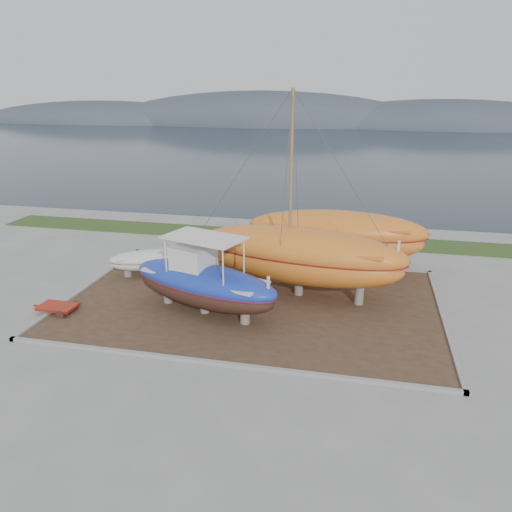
% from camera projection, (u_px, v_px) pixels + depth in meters
% --- Properties ---
extents(ground, '(140.00, 140.00, 0.00)m').
position_uv_depth(ground, '(232.00, 340.00, 21.34)').
color(ground, gray).
rests_on(ground, ground).
extents(dirt_patch, '(18.00, 12.00, 0.06)m').
position_uv_depth(dirt_patch, '(253.00, 301.00, 25.02)').
color(dirt_patch, '#422D1E').
rests_on(dirt_patch, ground).
extents(curb_frame, '(18.60, 12.60, 0.15)m').
position_uv_depth(curb_frame, '(253.00, 301.00, 25.01)').
color(curb_frame, gray).
rests_on(curb_frame, ground).
extents(grass_strip, '(44.00, 3.00, 0.08)m').
position_uv_depth(grass_strip, '(288.00, 237.00, 35.64)').
color(grass_strip, '#284219').
rests_on(grass_strip, ground).
extents(sea, '(260.00, 100.00, 0.04)m').
position_uv_depth(sea, '(338.00, 148.00, 85.99)').
color(sea, '#17242F').
rests_on(sea, ground).
extents(mountain_ridge, '(200.00, 36.00, 20.00)m').
position_uv_depth(mountain_ridge, '(351.00, 125.00, 136.79)').
color(mountain_ridge, '#333D49').
rests_on(mountain_ridge, ground).
extents(blue_caique, '(8.18, 4.76, 3.76)m').
position_uv_depth(blue_caique, '(204.00, 275.00, 23.19)').
color(blue_caique, '#1C38AE').
rests_on(blue_caique, dirt_patch).
extents(white_dinghy, '(4.91, 3.51, 1.39)m').
position_uv_depth(white_dinghy, '(151.00, 263.00, 28.34)').
color(white_dinghy, silver).
rests_on(white_dinghy, dirt_patch).
extents(orange_sailboat, '(11.19, 4.98, 10.15)m').
position_uv_depth(orange_sailboat, '(301.00, 198.00, 24.18)').
color(orange_sailboat, orange).
rests_on(orange_sailboat, dirt_patch).
extents(orange_bare_hull, '(10.33, 3.17, 3.38)m').
position_uv_depth(orange_bare_hull, '(336.00, 241.00, 28.96)').
color(orange_bare_hull, orange).
rests_on(orange_bare_hull, dirt_patch).
extents(red_trailer, '(2.66, 1.39, 0.37)m').
position_uv_depth(red_trailer, '(58.00, 309.00, 23.83)').
color(red_trailer, '#A42412').
rests_on(red_trailer, ground).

